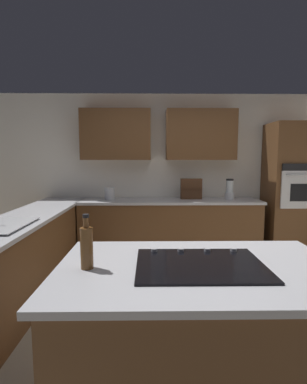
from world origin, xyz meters
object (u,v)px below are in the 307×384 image
object	(u,v)px
wall_oven	(293,190)
kettle	(110,194)
sink_unit	(1,225)
cooktop	(200,264)
oil_bottle	(87,246)
spice_rack	(191,189)
blender	(230,191)

from	to	relation	value
wall_oven	kettle	bearing A→B (deg)	-0.29
sink_unit	cooktop	size ratio (longest dim) A/B	0.92
sink_unit	cooktop	bearing A→B (deg)	149.53
sink_unit	oil_bottle	distance (m)	1.48
kettle	oil_bottle	world-z (taller)	oil_bottle
wall_oven	cooktop	world-z (taller)	wall_oven
sink_unit	cooktop	distance (m)	1.99
sink_unit	oil_bottle	world-z (taller)	oil_bottle
sink_unit	spice_rack	xyz separation A→B (m)	(-2.08, -1.88, 0.15)
wall_oven	blender	distance (m)	1.00
sink_unit	blender	distance (m)	3.23
wall_oven	kettle	distance (m)	2.90
wall_oven	spice_rack	xyz separation A→B (m)	(1.60, -0.08, 0.02)
cooktop	sink_unit	bearing A→B (deg)	-30.47
oil_bottle	spice_rack	bearing A→B (deg)	-109.51
kettle	blender	bearing A→B (deg)	180.00
spice_rack	oil_bottle	bearing A→B (deg)	70.49
cooktop	kettle	bearing A→B (deg)	-71.65
sink_unit	wall_oven	bearing A→B (deg)	-154.02
spice_rack	kettle	size ratio (longest dim) A/B	1.71
sink_unit	cooktop	world-z (taller)	sink_unit
spice_rack	oil_bottle	size ratio (longest dim) A/B	1.05
sink_unit	blender	world-z (taller)	blender
wall_oven	spice_rack	size ratio (longest dim) A/B	6.21
sink_unit	spice_rack	world-z (taller)	spice_rack
sink_unit	kettle	distance (m)	1.97
sink_unit	blender	bearing A→B (deg)	-146.00
oil_bottle	cooktop	bearing A→B (deg)	-176.82
kettle	cooktop	bearing A→B (deg)	108.35
cooktop	blender	size ratio (longest dim) A/B	2.31
wall_oven	oil_bottle	distance (m)	3.87
cooktop	wall_oven	bearing A→B (deg)	-125.08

